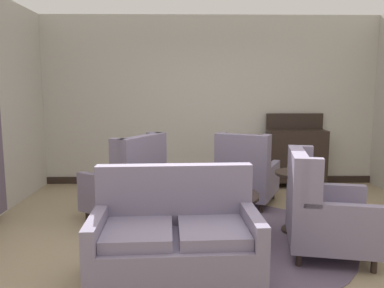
{
  "coord_description": "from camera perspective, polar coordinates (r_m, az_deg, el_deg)",
  "views": [
    {
      "loc": [
        -0.42,
        -3.75,
        1.67
      ],
      "look_at": [
        -0.34,
        1.0,
        0.98
      ],
      "focal_mm": 35.7,
      "sensor_mm": 36.0,
      "label": 1
    }
  ],
  "objects": [
    {
      "name": "ground",
      "position": [
        4.12,
        5.15,
        -15.63
      ],
      "size": [
        8.21,
        8.21,
        0.0
      ],
      "primitive_type": "plane",
      "color": "#9E896B"
    },
    {
      "name": "wall_back",
      "position": [
        6.69,
        2.66,
        6.4
      ],
      "size": [
        5.99,
        0.08,
        2.9
      ],
      "primitive_type": "cube",
      "color": "#BCB7AD",
      "rests_on": "ground"
    },
    {
      "name": "baseboard_back",
      "position": [
        6.83,
        2.61,
        -5.37
      ],
      "size": [
        5.83,
        0.03,
        0.12
      ],
      "primitive_type": "cube",
      "color": "black",
      "rests_on": "ground"
    },
    {
      "name": "area_rug",
      "position": [
        4.39,
        4.73,
        -13.98
      ],
      "size": [
        2.8,
        2.8,
        0.01
      ],
      "primitive_type": "cylinder",
      "color": "#5B4C60",
      "rests_on": "ground"
    },
    {
      "name": "coffee_table",
      "position": [
        4.31,
        3.68,
        -8.48
      ],
      "size": [
        0.95,
        0.95,
        0.51
      ],
      "color": "black",
      "rests_on": "ground"
    },
    {
      "name": "porcelain_vase",
      "position": [
        4.24,
        3.32,
        -5.71
      ],
      "size": [
        0.14,
        0.14,
        0.32
      ],
      "color": "brown",
      "rests_on": "coffee_table"
    },
    {
      "name": "settee",
      "position": [
        3.42,
        -2.5,
        -13.44
      ],
      "size": [
        1.47,
        0.87,
        0.98
      ],
      "rotation": [
        0.0,
        0.0,
        0.05
      ],
      "color": "slate",
      "rests_on": "ground"
    },
    {
      "name": "armchair_near_sideboard",
      "position": [
        4.96,
        -9.35,
        -5.95
      ],
      "size": [
        1.1,
        1.11,
        1.1
      ],
      "rotation": [
        0.0,
        0.0,
        4.19
      ],
      "color": "slate",
      "rests_on": "ground"
    },
    {
      "name": "armchair_foreground_right",
      "position": [
        5.53,
        8.16,
        -4.69
      ],
      "size": [
        1.04,
        1.13,
        1.06
      ],
      "rotation": [
        0.0,
        0.0,
        2.71
      ],
      "color": "slate",
      "rests_on": "ground"
    },
    {
      "name": "armchair_near_window",
      "position": [
        4.11,
        18.92,
        -9.55
      ],
      "size": [
        0.98,
        1.0,
        1.05
      ],
      "rotation": [
        0.0,
        0.0,
        7.66
      ],
      "color": "slate",
      "rests_on": "ground"
    },
    {
      "name": "side_table",
      "position": [
        4.62,
        15.53,
        -7.51
      ],
      "size": [
        0.54,
        0.54,
        0.72
      ],
      "color": "black",
      "rests_on": "ground"
    },
    {
      "name": "sideboard",
      "position": [
        6.74,
        15.27,
        -1.54
      ],
      "size": [
        0.98,
        0.38,
        1.25
      ],
      "color": "black",
      "rests_on": "ground"
    }
  ]
}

